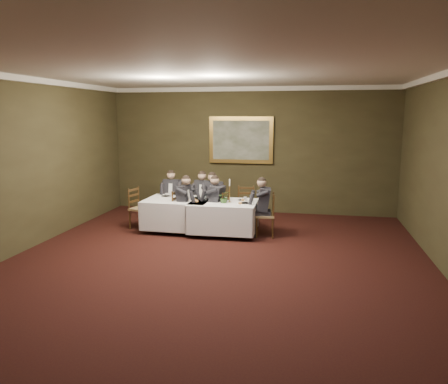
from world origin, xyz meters
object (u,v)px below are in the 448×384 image
(chair_main_endleft, at_px, (183,220))
(diner_main_endleft, at_px, (183,211))
(table_second, at_px, (178,212))
(painting, at_px, (241,140))
(diner_sec_backright, at_px, (204,204))
(diner_sec_endright, at_px, (218,211))
(candlestick, at_px, (230,193))
(centerpiece, at_px, (224,197))
(chair_main_backleft, at_px, (213,214))
(chair_main_backright, at_px, (245,215))
(diner_main_endright, at_px, (265,214))
(chair_sec_endleft, at_px, (140,217))
(table_main, at_px, (223,215))
(chair_sec_backright, at_px, (204,213))
(chair_sec_endright, at_px, (218,221))
(diner_main_backleft, at_px, (213,205))
(chair_main_endright, at_px, (265,224))
(chair_sec_backleft, at_px, (173,211))
(diner_sec_backleft, at_px, (173,202))

(chair_main_endleft, height_order, diner_main_endleft, diner_main_endleft)
(table_second, distance_m, painting, 3.06)
(painting, bearing_deg, diner_sec_backright, -113.49)
(diner_sec_endright, distance_m, candlestick, 0.55)
(table_second, bearing_deg, centerpiece, -10.23)
(table_second, height_order, diner_main_endleft, diner_main_endleft)
(diner_main_endleft, bearing_deg, chair_main_backleft, 153.00)
(chair_main_endleft, bearing_deg, chair_main_backright, 127.44)
(diner_main_endright, relative_size, chair_sec_endleft, 1.35)
(chair_main_backleft, relative_size, diner_main_endright, 0.74)
(table_second, relative_size, diner_sec_backright, 1.18)
(chair_main_endleft, relative_size, centerpiece, 3.57)
(table_main, xyz_separation_m, diner_sec_endright, (-0.15, 0.09, 0.06))
(table_second, xyz_separation_m, chair_sec_backright, (0.44, 0.79, -0.17))
(diner_main_endleft, distance_m, painting, 3.08)
(chair_sec_backright, bearing_deg, table_second, 74.62)
(chair_sec_backright, bearing_deg, chair_sec_endright, 137.53)
(diner_main_backleft, bearing_deg, chair_sec_endleft, 15.81)
(diner_sec_endright, height_order, candlestick, diner_sec_endright)
(chair_sec_endleft, height_order, painting, painting)
(table_second, relative_size, diner_sec_endright, 1.18)
(diner_main_backleft, distance_m, candlestick, 1.05)
(diner_main_endright, bearing_deg, chair_main_endright, -90.00)
(diner_main_endright, height_order, chair_sec_endleft, diner_main_endright)
(diner_sec_backright, distance_m, chair_sec_endleft, 1.62)
(chair_main_endright, height_order, chair_sec_endright, same)
(chair_sec_backleft, height_order, painting, painting)
(diner_sec_backleft, bearing_deg, diner_main_endright, 162.08)
(chair_sec_backright, xyz_separation_m, painting, (0.69, 1.57, 1.76))
(chair_main_backright, distance_m, chair_sec_endright, 0.88)
(chair_main_backleft, height_order, chair_main_backright, same)
(diner_sec_backleft, bearing_deg, chair_main_backright, 178.42)
(diner_main_backleft, relative_size, chair_main_endleft, 1.35)
(diner_main_endright, xyz_separation_m, painting, (-0.96, 2.45, 1.53))
(diner_main_endright, xyz_separation_m, chair_sec_endleft, (-3.06, 0.11, -0.23))
(diner_main_endright, relative_size, centerpiece, 4.80)
(diner_main_backleft, xyz_separation_m, candlestick, (0.57, -0.76, 0.45))
(table_second, distance_m, diner_sec_endright, 0.97)
(chair_main_backleft, xyz_separation_m, chair_sec_backleft, (-1.09, 0.14, 0.00))
(table_main, height_order, diner_main_endleft, diner_main_endleft)
(chair_main_backleft, xyz_separation_m, diner_sec_backright, (-0.26, 0.11, 0.23))
(table_main, height_order, chair_main_backleft, chair_main_backleft)
(diner_main_endright, distance_m, chair_sec_backright, 1.88)
(chair_sec_endright, bearing_deg, candlestick, -96.39)
(diner_main_backleft, height_order, chair_main_endleft, diner_main_backleft)
(chair_main_backleft, distance_m, chair_main_endleft, 0.96)
(centerpiece, bearing_deg, chair_main_backleft, 117.96)
(diner_sec_backright, relative_size, chair_sec_endright, 1.35)
(chair_sec_backleft, bearing_deg, diner_main_endleft, 122.83)
(chair_sec_endright, bearing_deg, chair_main_backleft, 32.63)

